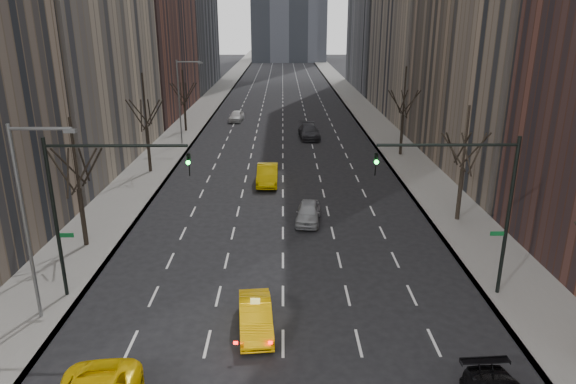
{
  "coord_description": "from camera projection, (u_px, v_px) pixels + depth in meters",
  "views": [
    {
      "loc": [
        0.03,
        -10.77,
        13.17
      ],
      "look_at": [
        0.31,
        17.97,
        3.5
      ],
      "focal_mm": 32.0,
      "sensor_mm": 36.0,
      "label": 1
    }
  ],
  "objects": [
    {
      "name": "sidewalk_right",
      "position": [
        360.0,
        107.0,
        80.83
      ],
      "size": [
        4.5,
        320.0,
        0.15
      ],
      "primitive_type": "cube",
      "color": "slate",
      "rests_on": "ground"
    },
    {
      "name": "tree_lw_c",
      "position": [
        147.0,
        129.0,
        45.23
      ],
      "size": [
        3.36,
        3.5,
        8.74
      ],
      "color": "black",
      "rests_on": "ground"
    },
    {
      "name": "sidewalk_left",
      "position": [
        205.0,
        107.0,
        80.61
      ],
      "size": [
        4.5,
        320.0,
        0.15
      ],
      "primitive_type": "cube",
      "color": "slate",
      "rests_on": "ground"
    },
    {
      "name": "traffic_mast_left",
      "position": [
        88.0,
        193.0,
        23.94
      ],
      "size": [
        6.69,
        0.39,
        8.0
      ],
      "color": "black",
      "rests_on": "ground"
    },
    {
      "name": "tree_lw_b",
      "position": [
        79.0,
        189.0,
        30.17
      ],
      "size": [
        3.36,
        3.5,
        7.82
      ],
      "color": "black",
      "rests_on": "ground"
    },
    {
      "name": "tree_lw_d",
      "position": [
        184.0,
        103.0,
        62.44
      ],
      "size": [
        3.36,
        3.5,
        7.36
      ],
      "color": "black",
      "rests_on": "ground"
    },
    {
      "name": "far_suv_grey",
      "position": [
        309.0,
        132.0,
        59.75
      ],
      "size": [
        2.56,
        5.56,
        1.57
      ],
      "primitive_type": "imported",
      "rotation": [
        0.0,
        0.0,
        0.07
      ],
      "color": "#29292E",
      "rests_on": "ground"
    },
    {
      "name": "silver_sedan_ahead",
      "position": [
        308.0,
        213.0,
        35.01
      ],
      "size": [
        2.05,
        4.1,
        1.34
      ],
      "primitive_type": "imported",
      "rotation": [
        0.0,
        0.0,
        -0.12
      ],
      "color": "#989B9F",
      "rests_on": "ground"
    },
    {
      "name": "far_car_white",
      "position": [
        236.0,
        116.0,
        69.9
      ],
      "size": [
        2.09,
        4.34,
        1.43
      ],
      "primitive_type": "imported",
      "rotation": [
        0.0,
        0.0,
        -0.1
      ],
      "color": "white",
      "rests_on": "ground"
    },
    {
      "name": "streetlight_far",
      "position": [
        182.0,
        94.0,
        55.16
      ],
      "size": [
        2.83,
        0.22,
        9.0
      ],
      "color": "slate",
      "rests_on": "ground"
    },
    {
      "name": "streetlight_near",
      "position": [
        30.0,
        205.0,
        21.99
      ],
      "size": [
        2.83,
        0.22,
        9.0
      ],
      "color": "slate",
      "rests_on": "ground"
    },
    {
      "name": "far_taxi",
      "position": [
        267.0,
        175.0,
        43.1
      ],
      "size": [
        1.72,
        4.91,
        1.62
      ],
      "primitive_type": "imported",
      "rotation": [
        0.0,
        0.0,
        -0.0
      ],
      "color": "#DBB204",
      "rests_on": "ground"
    },
    {
      "name": "tree_rw_b",
      "position": [
        462.0,
        169.0,
        34.18
      ],
      "size": [
        3.36,
        3.5,
        7.82
      ],
      "color": "black",
      "rests_on": "ground"
    },
    {
      "name": "taxi_sedan",
      "position": [
        256.0,
        317.0,
        22.74
      ],
      "size": [
        1.8,
        4.2,
        1.34
      ],
      "primitive_type": "imported",
      "rotation": [
        0.0,
        0.0,
        0.09
      ],
      "color": "#FFB805",
      "rests_on": "ground"
    },
    {
      "name": "traffic_mast_right",
      "position": [
        476.0,
        192.0,
        24.11
      ],
      "size": [
        6.69,
        0.39,
        8.0
      ],
      "color": "black",
      "rests_on": "ground"
    },
    {
      "name": "tree_rw_c",
      "position": [
        403.0,
        116.0,
        51.14
      ],
      "size": [
        3.36,
        3.5,
        8.74
      ],
      "color": "black",
      "rests_on": "ground"
    }
  ]
}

